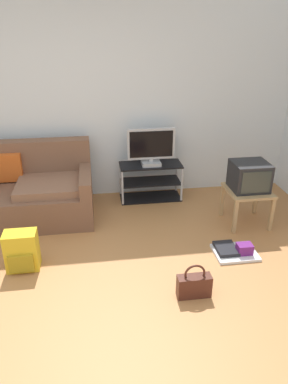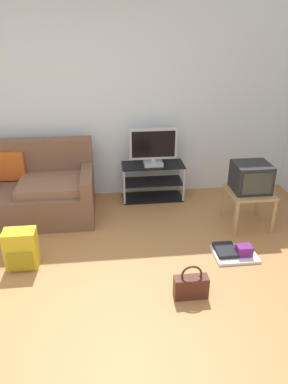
{
  "view_description": "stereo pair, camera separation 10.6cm",
  "coord_description": "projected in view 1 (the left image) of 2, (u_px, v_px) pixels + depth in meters",
  "views": [
    {
      "loc": [
        0.25,
        -2.47,
        2.28
      ],
      "look_at": [
        0.77,
        1.16,
        0.57
      ],
      "focal_mm": 34.37,
      "sensor_mm": 36.0,
      "label": 1
    },
    {
      "loc": [
        0.36,
        -2.48,
        2.28
      ],
      "look_at": [
        0.77,
        1.16,
        0.57
      ],
      "focal_mm": 34.37,
      "sensor_mm": 36.0,
      "label": 2
    }
  ],
  "objects": [
    {
      "name": "tv_stand",
      "position": [
        151.0,
        181.0,
        5.1
      ],
      "size": [
        0.84,
        0.37,
        0.51
      ],
      "color": "black",
      "rests_on": "ground_plane"
    },
    {
      "name": "handbag",
      "position": [
        194.0,
        285.0,
        3.31
      ],
      "size": [
        0.31,
        0.11,
        0.34
      ],
      "rotation": [
        0.0,
        0.0,
        0.11
      ],
      "color": "#4C2319",
      "rests_on": "ground_plane"
    },
    {
      "name": "backpack",
      "position": [
        22.0,
        251.0,
        3.66
      ],
      "size": [
        0.32,
        0.27,
        0.41
      ],
      "rotation": [
        0.0,
        0.0,
        0.12
      ],
      "color": "gold",
      "rests_on": "ground_plane"
    },
    {
      "name": "crt_tv",
      "position": [
        249.0,
        176.0,
        4.33
      ],
      "size": [
        0.42,
        0.39,
        0.33
      ],
      "color": "#232326",
      "rests_on": "side_table"
    },
    {
      "name": "couch",
      "position": [
        6.0,
        194.0,
        4.58
      ],
      "size": [
        2.12,
        0.94,
        0.91
      ],
      "color": "brown",
      "rests_on": "ground_plane"
    },
    {
      "name": "ground_plane",
      "position": [
        74.0,
        315.0,
        3.15
      ],
      "size": [
        9.0,
        9.8,
        0.02
      ],
      "primitive_type": "cube",
      "color": "#B27542"
    },
    {
      "name": "side_table",
      "position": [
        248.0,
        195.0,
        4.42
      ],
      "size": [
        0.51,
        0.51,
        0.45
      ],
      "color": "tan",
      "rests_on": "ground_plane"
    },
    {
      "name": "flat_tv",
      "position": [
        151.0,
        147.0,
        4.87
      ],
      "size": [
        0.63,
        0.22,
        0.5
      ],
      "color": "#B2B2B7",
      "rests_on": "tv_stand"
    },
    {
      "name": "floor_tray",
      "position": [
        235.0,
        251.0,
        3.95
      ],
      "size": [
        0.45,
        0.36,
        0.14
      ],
      "color": "silver",
      "rests_on": "ground_plane"
    },
    {
      "name": "wall_back",
      "position": [
        71.0,
        100.0,
        4.77
      ],
      "size": [
        9.0,
        0.1,
        2.7
      ],
      "primitive_type": "cube",
      "color": "silver",
      "rests_on": "ground_plane"
    }
  ]
}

